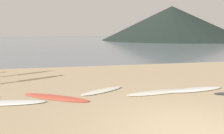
{
  "coord_description": "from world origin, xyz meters",
  "views": [
    {
      "loc": [
        -2.81,
        -4.12,
        2.25
      ],
      "look_at": [
        -0.52,
        6.06,
        0.6
      ],
      "focal_mm": 36.0,
      "sensor_mm": 36.0,
      "label": 1
    }
  ],
  "objects_px": {
    "surfboard_6": "(196,89)",
    "surfboard_5": "(158,92)",
    "surfboard_3": "(55,97)",
    "surfboard_2": "(5,103)",
    "surfboard_4": "(102,91)"
  },
  "relations": [
    {
      "from": "surfboard_6",
      "to": "surfboard_5",
      "type": "bearing_deg",
      "value": 174.41
    },
    {
      "from": "surfboard_5",
      "to": "surfboard_6",
      "type": "height_order",
      "value": "surfboard_6"
    },
    {
      "from": "surfboard_5",
      "to": "surfboard_2",
      "type": "bearing_deg",
      "value": 174.53
    },
    {
      "from": "surfboard_4",
      "to": "surfboard_2",
      "type": "bearing_deg",
      "value": 164.62
    },
    {
      "from": "surfboard_4",
      "to": "surfboard_6",
      "type": "distance_m",
      "value": 3.64
    },
    {
      "from": "surfboard_2",
      "to": "surfboard_4",
      "type": "bearing_deg",
      "value": 19.89
    },
    {
      "from": "surfboard_2",
      "to": "surfboard_3",
      "type": "height_order",
      "value": "surfboard_2"
    },
    {
      "from": "surfboard_4",
      "to": "surfboard_3",
      "type": "bearing_deg",
      "value": 167.2
    },
    {
      "from": "surfboard_4",
      "to": "surfboard_5",
      "type": "relative_size",
      "value": 0.76
    },
    {
      "from": "surfboard_3",
      "to": "surfboard_4",
      "type": "bearing_deg",
      "value": 49.44
    },
    {
      "from": "surfboard_6",
      "to": "surfboard_3",
      "type": "bearing_deg",
      "value": 172.3
    },
    {
      "from": "surfboard_3",
      "to": "surfboard_6",
      "type": "height_order",
      "value": "surfboard_6"
    },
    {
      "from": "surfboard_3",
      "to": "surfboard_5",
      "type": "relative_size",
      "value": 1.0
    },
    {
      "from": "surfboard_5",
      "to": "surfboard_3",
      "type": "bearing_deg",
      "value": 170.71
    },
    {
      "from": "surfboard_3",
      "to": "surfboard_5",
      "type": "height_order",
      "value": "surfboard_3"
    }
  ]
}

